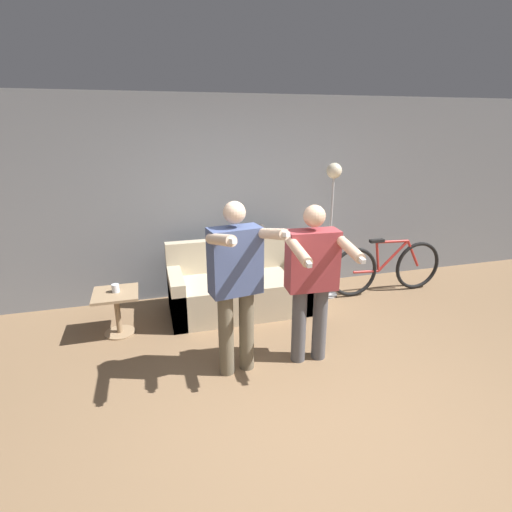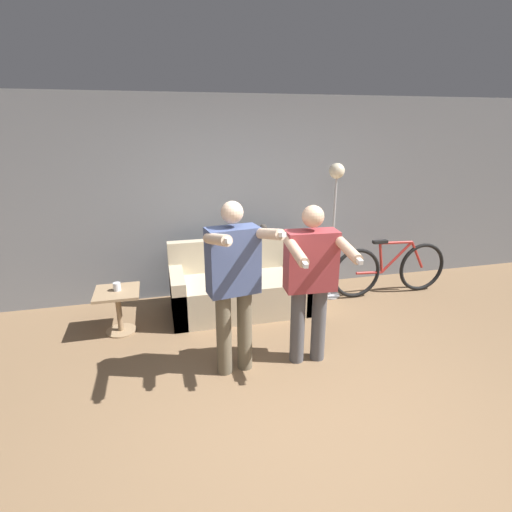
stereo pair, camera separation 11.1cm
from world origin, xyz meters
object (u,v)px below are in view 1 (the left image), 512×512
(couch, at_px, (240,289))
(side_table, at_px, (117,304))
(person_left, at_px, (236,278))
(floor_lamp, at_px, (332,201))
(cup, at_px, (116,288))
(cat, at_px, (252,232))
(bicycle, at_px, (386,268))
(person_right, at_px, (312,275))

(couch, relative_size, side_table, 3.49)
(person_left, distance_m, floor_lamp, 2.15)
(couch, bearing_deg, floor_lamp, 4.85)
(cup, bearing_deg, person_left, -44.20)
(person_left, distance_m, side_table, 1.65)
(cup, bearing_deg, couch, 8.75)
(cat, relative_size, bicycle, 0.26)
(person_left, bearing_deg, floor_lamp, 32.65)
(couch, height_order, person_right, person_right)
(person_left, bearing_deg, cat, 61.38)
(bicycle, bearing_deg, person_right, -142.67)
(bicycle, bearing_deg, cup, -176.70)
(person_left, distance_m, cup, 1.59)
(side_table, bearing_deg, person_left, -43.71)
(side_table, xyz_separation_m, cup, (0.01, 0.01, 0.18))
(couch, distance_m, floor_lamp, 1.62)
(person_right, relative_size, side_table, 3.14)
(person_left, distance_m, person_right, 0.73)
(cat, height_order, cup, cat)
(person_right, height_order, bicycle, person_right)
(person_right, distance_m, floor_lamp, 1.70)
(person_left, xyz_separation_m, cat, (0.58, 1.60, -0.02))
(cup, bearing_deg, cat, 17.33)
(person_left, height_order, cup, person_left)
(floor_lamp, distance_m, cup, 2.82)
(cat, bearing_deg, bicycle, -10.01)
(couch, bearing_deg, bicycle, -0.54)
(person_left, bearing_deg, bicycle, 19.19)
(couch, xyz_separation_m, person_left, (-0.34, -1.30, 0.67))
(couch, height_order, person_left, person_left)
(side_table, relative_size, cup, 5.52)
(person_right, xyz_separation_m, cat, (-0.15, 1.60, 0.02))
(couch, distance_m, cat, 0.75)
(couch, height_order, bicycle, couch)
(floor_lamp, relative_size, cup, 19.81)
(side_table, bearing_deg, floor_lamp, 7.19)
(person_left, relative_size, cup, 18.09)
(floor_lamp, xyz_separation_m, side_table, (-2.70, -0.34, -0.95))
(side_table, relative_size, bicycle, 0.29)
(side_table, bearing_deg, person_right, -30.06)
(floor_lamp, bearing_deg, couch, -175.15)
(person_left, distance_m, cat, 1.70)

